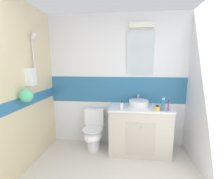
{
  "coord_description": "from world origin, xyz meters",
  "views": [
    {
      "loc": [
        0.19,
        -0.4,
        1.6
      ],
      "look_at": [
        -0.05,
        2.01,
        1.17
      ],
      "focal_mm": 23.58,
      "sensor_mm": 36.0,
      "label": 1
    }
  ],
  "objects_px": {
    "toothpaste_tube_upright": "(168,106)",
    "toothbrush_cup": "(163,107)",
    "sink_basin": "(139,103)",
    "soap_dispenser": "(122,106)",
    "hair_gel_jar": "(157,108)",
    "toilet": "(94,131)"
  },
  "relations": [
    {
      "from": "toothpaste_tube_upright",
      "to": "toothbrush_cup",
      "type": "bearing_deg",
      "value": 168.87
    },
    {
      "from": "sink_basin",
      "to": "soap_dispenser",
      "type": "xyz_separation_m",
      "value": [
        -0.3,
        -0.22,
        -0.0
      ]
    },
    {
      "from": "soap_dispenser",
      "to": "hair_gel_jar",
      "type": "height_order",
      "value": "soap_dispenser"
    },
    {
      "from": "sink_basin",
      "to": "toilet",
      "type": "relative_size",
      "value": 0.52
    },
    {
      "from": "toothpaste_tube_upright",
      "to": "toilet",
      "type": "bearing_deg",
      "value": 170.58
    },
    {
      "from": "toilet",
      "to": "hair_gel_jar",
      "type": "height_order",
      "value": "hair_gel_jar"
    },
    {
      "from": "toilet",
      "to": "toothpaste_tube_upright",
      "type": "height_order",
      "value": "toothpaste_tube_upright"
    },
    {
      "from": "toothbrush_cup",
      "to": "hair_gel_jar",
      "type": "relative_size",
      "value": 2.55
    },
    {
      "from": "toilet",
      "to": "sink_basin",
      "type": "bearing_deg",
      "value": 1.27
    },
    {
      "from": "hair_gel_jar",
      "to": "soap_dispenser",
      "type": "bearing_deg",
      "value": 179.84
    },
    {
      "from": "sink_basin",
      "to": "toothbrush_cup",
      "type": "relative_size",
      "value": 1.79
    },
    {
      "from": "sink_basin",
      "to": "soap_dispenser",
      "type": "relative_size",
      "value": 2.59
    },
    {
      "from": "sink_basin",
      "to": "toilet",
      "type": "distance_m",
      "value": 1.0
    },
    {
      "from": "toilet",
      "to": "hair_gel_jar",
      "type": "bearing_deg",
      "value": -10.33
    },
    {
      "from": "toilet",
      "to": "soap_dispenser",
      "type": "distance_m",
      "value": 0.79
    },
    {
      "from": "sink_basin",
      "to": "toothpaste_tube_upright",
      "type": "xyz_separation_m",
      "value": [
        0.45,
        -0.23,
        0.02
      ]
    },
    {
      "from": "soap_dispenser",
      "to": "sink_basin",
      "type": "bearing_deg",
      "value": 36.19
    },
    {
      "from": "toothpaste_tube_upright",
      "to": "sink_basin",
      "type": "bearing_deg",
      "value": 152.82
    },
    {
      "from": "soap_dispenser",
      "to": "toothpaste_tube_upright",
      "type": "relative_size",
      "value": 0.86
    },
    {
      "from": "sink_basin",
      "to": "soap_dispenser",
      "type": "bearing_deg",
      "value": -143.81
    },
    {
      "from": "toothbrush_cup",
      "to": "soap_dispenser",
      "type": "height_order",
      "value": "toothbrush_cup"
    },
    {
      "from": "toothbrush_cup",
      "to": "soap_dispenser",
      "type": "bearing_deg",
      "value": -179.62
    }
  ]
}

